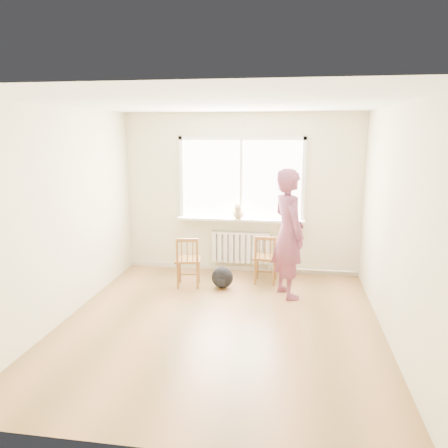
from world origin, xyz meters
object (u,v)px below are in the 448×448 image
at_px(chair_left, 188,262).
at_px(cat, 239,212).
at_px(person, 288,234).
at_px(backpack, 222,277).
at_px(chair_right, 265,259).

distance_m(chair_left, cat, 1.23).
bearing_deg(chair_left, person, 166.10).
bearing_deg(backpack, chair_left, -177.07).
distance_m(person, backpack, 1.27).
height_order(chair_left, cat, cat).
bearing_deg(chair_right, backpack, 29.33).
relative_size(chair_right, cat, 1.75).
bearing_deg(cat, person, -48.17).
bearing_deg(person, chair_left, 58.11).
bearing_deg(chair_left, backpack, 174.10).
bearing_deg(person, cat, 16.23).
xyz_separation_m(chair_right, backpack, (-0.64, -0.33, -0.23)).
height_order(chair_left, person, person).
xyz_separation_m(chair_left, backpack, (0.54, 0.03, -0.24)).
bearing_deg(chair_right, chair_left, 19.07).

